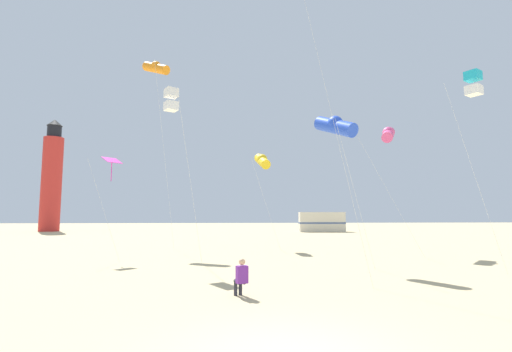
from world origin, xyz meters
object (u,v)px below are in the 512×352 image
kite_tube_gold (262,161)px  lighthouse_distant (52,178)px  kite_flyer_standing (241,276)px  kite_tube_rainbow (388,134)px  kite_tube_orange (156,68)px  kite_box_white (171,100)px  kite_diamond_magenta (111,163)px  kite_box_cyan (473,83)px  rv_van_cream (322,222)px  kite_tube_blue (335,126)px

kite_tube_gold → lighthouse_distant: size_ratio=0.43×
kite_flyer_standing → kite_tube_rainbow: (10.20, 11.82, 7.18)m
kite_tube_orange → lighthouse_distant: bearing=124.9°
kite_flyer_standing → kite_tube_gold: 16.75m
kite_box_white → kite_tube_rainbow: kite_box_white is taller
kite_box_white → kite_tube_gold: 10.27m
kite_tube_orange → kite_diamond_magenta: (-1.08, -6.13, -8.10)m
kite_flyer_standing → lighthouse_distant: size_ratio=0.07×
kite_box_cyan → lighthouse_distant: (-37.67, 40.93, -0.78)m
kite_tube_rainbow → rv_van_cream: size_ratio=1.28×
kite_tube_rainbow → kite_tube_blue: (-5.40, -6.01, -0.99)m
kite_tube_gold → lighthouse_distant: (-28.73, 29.85, 1.37)m
kite_tube_orange → rv_van_cream: size_ratio=2.14×
kite_diamond_magenta → lighthouse_distant: 40.95m
kite_box_white → kite_diamond_magenta: 5.31m
kite_flyer_standing → kite_box_cyan: bearing=-176.5°
kite_box_cyan → kite_tube_blue: bearing=167.9°
kite_tube_gold → kite_tube_blue: size_ratio=0.96×
kite_flyer_standing → kite_diamond_magenta: 12.73m
kite_flyer_standing → kite_tube_gold: size_ratio=0.16×
kite_tube_gold → kite_tube_orange: bearing=179.0°
kite_tube_gold → kite_box_cyan: size_ratio=0.78×
kite_tube_orange → kite_diamond_magenta: bearing=-100.0°
kite_flyer_standing → kite_tube_orange: bearing=-88.0°
kite_tube_rainbow → kite_box_cyan: 7.45m
kite_tube_rainbow → kite_tube_gold: kite_tube_rainbow is taller
kite_box_cyan → rv_van_cream: (2.02, 36.45, -7.23)m
rv_van_cream → kite_tube_rainbow: bearing=-90.8°
kite_tube_rainbow → kite_diamond_magenta: (-17.14, -2.26, -2.45)m
kite_tube_rainbow → kite_tube_orange: kite_tube_orange is taller
kite_diamond_magenta → rv_van_cream: kite_diamond_magenta is taller
kite_tube_gold → kite_box_cyan: bearing=-51.1°
kite_tube_rainbow → kite_diamond_magenta: kite_tube_rainbow is taller
kite_box_white → rv_van_cream: bearing=64.2°
kite_tube_gold → kite_tube_blue: bearing=-74.7°
kite_flyer_standing → rv_van_cream: rv_van_cream is taller
kite_diamond_magenta → kite_flyer_standing: bearing=-54.0°
lighthouse_distant → kite_tube_gold: bearing=-46.1°
kite_flyer_standing → kite_tube_orange: 21.10m
kite_box_white → kite_tube_orange: bearing=106.3°
rv_van_cream → kite_flyer_standing: bearing=-102.9°
kite_tube_gold → kite_diamond_magenta: bearing=-146.6°
kite_flyer_standing → kite_tube_rainbow: 17.18m
kite_flyer_standing → kite_box_cyan: 14.37m
kite_tube_rainbow → kite_diamond_magenta: bearing=-172.5°
kite_flyer_standing → kite_diamond_magenta: kite_diamond_magenta is taller
rv_van_cream → kite_box_white: bearing=-110.9°
kite_box_cyan → kite_flyer_standing: bearing=-158.0°
kite_tube_blue → kite_tube_orange: bearing=137.2°
kite_tube_rainbow → lighthouse_distant: 49.82m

